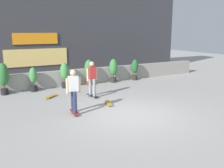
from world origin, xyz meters
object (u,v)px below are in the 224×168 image
Objects in this scene: skater_foreground at (92,78)px; skateboard_near_camera at (51,96)px; potted_plant_5 at (135,69)px; potted_plant_4 at (113,69)px; skater_far_right at (73,90)px; potted_plant_1 at (33,78)px; potted_plant_0 at (3,76)px; potted_plant_2 at (65,73)px; potted_plant_3 at (89,70)px; skateboard_aside at (108,103)px.

skateboard_near_camera is at bearing 154.33° from skater_foreground.
potted_plant_5 is 6.17m from skateboard_near_camera.
skater_far_right reaches higher than potted_plant_4.
potted_plant_1 is 1.81m from skateboard_near_camera.
skater_far_right is (0.55, -4.40, 0.26)m from potted_plant_1.
potted_plant_1 is (1.41, 0.00, -0.24)m from potted_plant_0.
potted_plant_4 reaches higher than skateboard_near_camera.
potted_plant_2 is 1.45m from potted_plant_3.
potted_plant_1 is 0.74× the size of skater_foreground.
skater_foreground is at bearing -78.83° from potted_plant_2.
potted_plant_0 is 6.15m from potted_plant_4.
potted_plant_3 reaches higher than potted_plant_5.
potted_plant_0 is 1.20× the size of potted_plant_5.
potted_plant_1 is 1.52× the size of skateboard_aside.
potted_plant_0 is 3.10m from potted_plant_2.
potted_plant_2 is at bearing 98.41° from skateboard_aside.
skater_foreground is (1.63, 1.89, 0.00)m from skater_far_right.
potted_plant_3 is at bearing 77.66° from skateboard_aside.
skater_foreground is 2.25× the size of skateboard_near_camera.
potted_plant_0 is 4.54m from potted_plant_3.
potted_plant_3 reaches higher than skateboard_aside.
skateboard_near_camera is (0.41, -1.66, -0.62)m from potted_plant_1.
potted_plant_0 is at bearing 114.01° from skater_far_right.
potted_plant_2 is 4.06m from skateboard_aside.
potted_plant_2 is at bearing -180.00° from potted_plant_4.
skater_far_right is (-4.19, -4.40, 0.12)m from potted_plant_4.
potted_plant_4 is at bearing 0.00° from potted_plant_1.
potted_plant_5 is 1.60× the size of skateboard_aside.
potted_plant_0 is at bearing 137.68° from skateboard_near_camera.
skateboard_aside is at bearing -50.98° from skateboard_near_camera.
skater_far_right is (-5.76, -4.40, 0.21)m from potted_plant_5.
potted_plant_0 is 1.25× the size of potted_plant_1.
potted_plant_0 is 1.43m from potted_plant_1.
potted_plant_3 is 2.68m from skater_foreground.
potted_plant_2 is (3.09, -0.00, -0.12)m from potted_plant_0.
skater_foreground is (0.49, -2.51, 0.14)m from potted_plant_2.
skater_foreground is (-4.13, -2.51, 0.21)m from potted_plant_5.
potted_plant_2 is 3.06m from potted_plant_4.
potted_plant_5 is at bearing 44.34° from skateboard_aside.
skater_far_right is at bearing -142.62° from potted_plant_5.
skateboard_aside is at bearing -122.07° from potted_plant_4.
skater_far_right is (1.96, -4.40, 0.02)m from potted_plant_0.
skater_far_right and skater_foreground have the same top height.
potted_plant_4 is at bearing 0.00° from potted_plant_3.
potted_plant_5 is at bearing 0.00° from potted_plant_2.
skateboard_near_camera is at bearing -127.60° from potted_plant_2.
skater_far_right is 1.98m from skateboard_aside.
skater_far_right reaches higher than potted_plant_3.
potted_plant_0 is 1.12× the size of potted_plant_2.
potted_plant_1 is 1.66× the size of skateboard_near_camera.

